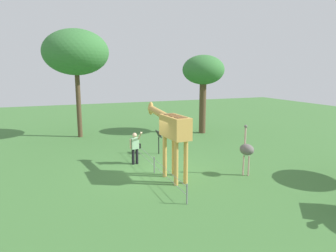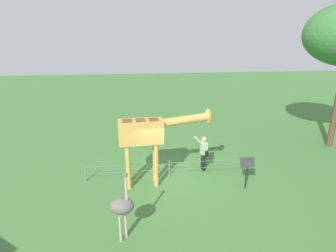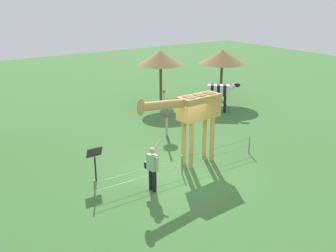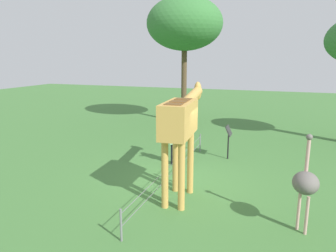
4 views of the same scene
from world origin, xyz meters
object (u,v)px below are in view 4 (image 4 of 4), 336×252
object	(u,v)px
info_sign	(229,135)
tree_northeast	(185,24)
ostrich	(306,183)
giraffe	(181,122)
visitor	(176,141)

from	to	relation	value
info_sign	tree_northeast	bearing A→B (deg)	30.82
tree_northeast	info_sign	bearing A→B (deg)	-149.18
ostrich	giraffe	bearing A→B (deg)	73.55
visitor	ostrich	bearing A→B (deg)	-129.30
visitor	ostrich	xyz separation A→B (m)	(-3.37, -4.11, 0.27)
ostrich	info_sign	bearing A→B (deg)	27.14
tree_northeast	info_sign	world-z (taller)	tree_northeast
visitor	tree_northeast	size ratio (longest dim) A/B	0.23
info_sign	giraffe	bearing A→B (deg)	168.74
tree_northeast	visitor	bearing A→B (deg)	-165.39
tree_northeast	info_sign	size ratio (longest dim) A/B	5.52
visitor	info_sign	size ratio (longest dim) A/B	1.29
giraffe	visitor	xyz separation A→B (m)	(2.44, 0.96, -1.25)
visitor	info_sign	world-z (taller)	visitor
tree_northeast	giraffe	bearing A→B (deg)	-163.64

